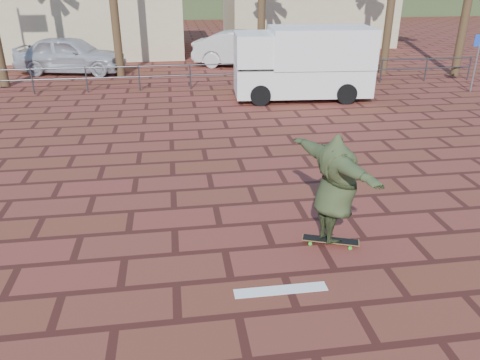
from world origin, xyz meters
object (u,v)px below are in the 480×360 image
(longboard, at_px, (330,240))
(car_silver, at_px, (71,55))
(car_white, at_px, (246,49))
(skateboarder, at_px, (335,189))
(campervan, at_px, (303,62))

(longboard, bearing_deg, car_silver, 133.95)
(longboard, relative_size, car_white, 0.19)
(skateboarder, distance_m, campervan, 10.28)
(car_silver, bearing_deg, car_white, -73.90)
(skateboarder, relative_size, car_silver, 0.48)
(campervan, xyz_separation_m, car_white, (-1.09, 6.54, -0.49))
(skateboarder, xyz_separation_m, car_silver, (-7.09, 16.07, -0.22))
(campervan, bearing_deg, longboard, -98.34)
(skateboarder, relative_size, campervan, 0.47)
(campervan, distance_m, car_white, 6.65)
(longboard, xyz_separation_m, car_white, (1.11, 16.57, 0.76))
(longboard, xyz_separation_m, campervan, (2.20, 10.04, 1.25))
(campervan, bearing_deg, car_white, 103.49)
(skateboarder, height_order, car_silver, skateboarder)
(longboard, xyz_separation_m, car_silver, (-7.09, 16.07, 0.76))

